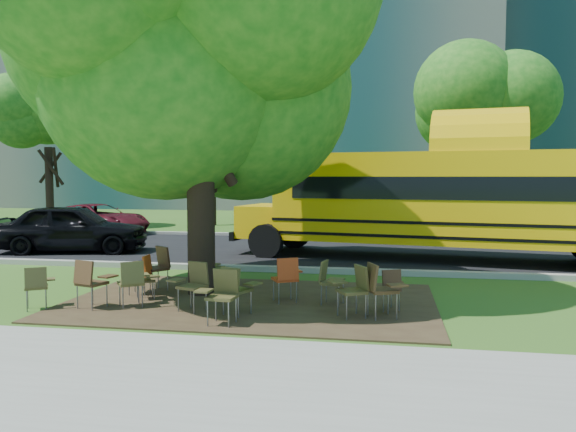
% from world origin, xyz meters
% --- Properties ---
extents(ground, '(160.00, 160.00, 0.00)m').
position_xyz_m(ground, '(0.00, 0.00, 0.00)').
color(ground, '#31581B').
rests_on(ground, ground).
extents(sidewalk, '(60.00, 4.00, 0.04)m').
position_xyz_m(sidewalk, '(0.00, -5.00, 0.02)').
color(sidewalk, gray).
rests_on(sidewalk, ground).
extents(dirt_patch, '(7.00, 4.50, 0.03)m').
position_xyz_m(dirt_patch, '(1.00, -0.50, 0.01)').
color(dirt_patch, '#382819').
rests_on(dirt_patch, ground).
extents(asphalt_road, '(80.00, 8.00, 0.04)m').
position_xyz_m(asphalt_road, '(0.00, 7.00, 0.02)').
color(asphalt_road, black).
rests_on(asphalt_road, ground).
extents(kerb_near, '(80.00, 0.25, 0.14)m').
position_xyz_m(kerb_near, '(0.00, 3.00, 0.07)').
color(kerb_near, gray).
rests_on(kerb_near, ground).
extents(kerb_far, '(80.00, 0.25, 0.14)m').
position_xyz_m(kerb_far, '(0.00, 11.10, 0.07)').
color(kerb_far, gray).
rests_on(kerb_far, ground).
extents(building_main, '(38.00, 16.00, 22.00)m').
position_xyz_m(building_main, '(-8.00, 36.00, 11.00)').
color(building_main, slate).
rests_on(building_main, ground).
extents(bg_tree_0, '(5.20, 5.20, 7.18)m').
position_xyz_m(bg_tree_0, '(-12.00, 13.00, 4.57)').
color(bg_tree_0, black).
rests_on(bg_tree_0, ground).
extents(bg_tree_2, '(4.80, 4.80, 6.62)m').
position_xyz_m(bg_tree_2, '(-5.00, 16.00, 4.21)').
color(bg_tree_2, black).
rests_on(bg_tree_2, ground).
extents(bg_tree_3, '(5.60, 5.60, 7.84)m').
position_xyz_m(bg_tree_3, '(8.00, 14.00, 5.03)').
color(bg_tree_3, black).
rests_on(bg_tree_3, ground).
extents(main_tree, '(7.20, 7.20, 8.87)m').
position_xyz_m(main_tree, '(-0.15, -0.01, 5.26)').
color(main_tree, black).
rests_on(main_tree, ground).
extents(school_bus, '(12.91, 4.78, 3.10)m').
position_xyz_m(school_bus, '(5.95, 5.49, 1.79)').
color(school_bus, '#E8B207').
rests_on(school_bus, ground).
extents(chair_0, '(0.53, 0.66, 0.80)m').
position_xyz_m(chair_0, '(-2.66, -1.79, 0.49)').
color(chair_0, brown).
rests_on(chair_0, ground).
extents(chair_1, '(0.71, 0.56, 0.92)m').
position_xyz_m(chair_1, '(-1.71, -1.62, 0.57)').
color(chair_1, '#482E19').
rests_on(chair_1, ground).
extents(chair_2, '(0.59, 0.75, 0.89)m').
position_xyz_m(chair_2, '(-1.01, -1.37, 0.55)').
color(chair_2, brown).
rests_on(chair_2, ground).
extents(chair_3, '(0.70, 0.55, 0.89)m').
position_xyz_m(chair_3, '(0.16, -1.42, 0.55)').
color(chair_3, brown).
rests_on(chair_3, ground).
extents(chair_4, '(0.72, 0.56, 0.87)m').
position_xyz_m(chair_4, '(1.02, -1.63, 0.54)').
color(chair_4, '#4A4720').
rests_on(chair_4, ground).
extents(chair_5, '(0.62, 0.54, 0.91)m').
position_xyz_m(chair_5, '(0.93, -2.21, 0.56)').
color(chair_5, '#49421F').
rests_on(chair_5, ground).
extents(chair_6, '(0.74, 0.61, 0.91)m').
position_xyz_m(chair_6, '(3.03, -1.37, 0.56)').
color(chair_6, brown).
rests_on(chair_6, ground).
extents(chair_7, '(0.74, 0.65, 0.96)m').
position_xyz_m(chair_7, '(3.47, -1.41, 0.59)').
color(chair_7, '#4C331B').
rests_on(chair_7, ground).
extents(chair_8, '(0.52, 0.55, 0.83)m').
position_xyz_m(chair_8, '(-1.34, -0.26, 0.51)').
color(chair_8, '#D54E16').
rests_on(chair_8, ground).
extents(chair_9, '(0.81, 0.64, 0.95)m').
position_xyz_m(chair_9, '(-1.21, 0.17, 0.59)').
color(chair_9, '#442A18').
rests_on(chair_9, ground).
extents(chair_10, '(0.55, 0.68, 0.94)m').
position_xyz_m(chair_10, '(-0.14, 0.38, 0.58)').
color(chair_10, '#4F4922').
rests_on(chair_10, ground).
extents(chair_11, '(0.61, 0.73, 0.90)m').
position_xyz_m(chair_11, '(1.71, -0.50, 0.55)').
color(chair_11, '#B83B13').
rests_on(chair_11, ground).
extents(chair_12, '(0.50, 0.62, 0.85)m').
position_xyz_m(chair_12, '(2.53, -0.55, 0.52)').
color(chair_12, brown).
rests_on(chair_12, ground).
extents(chair_13, '(0.53, 0.63, 0.78)m').
position_xyz_m(chair_13, '(3.64, -0.82, 0.48)').
color(chair_13, '#472919').
rests_on(chair_13, ground).
extents(chair_14, '(0.63, 0.52, 0.77)m').
position_xyz_m(chair_14, '(-1.10, -0.74, 0.47)').
color(chair_14, '#4C4321').
rests_on(chair_14, ground).
extents(black_car, '(4.93, 2.85, 1.58)m').
position_xyz_m(black_car, '(-6.27, 5.36, 0.79)').
color(black_car, black).
rests_on(black_car, ground).
extents(bg_car_red, '(5.04, 3.33, 1.29)m').
position_xyz_m(bg_car_red, '(-8.40, 10.80, 0.64)').
color(bg_car_red, '#500D18').
rests_on(bg_car_red, ground).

